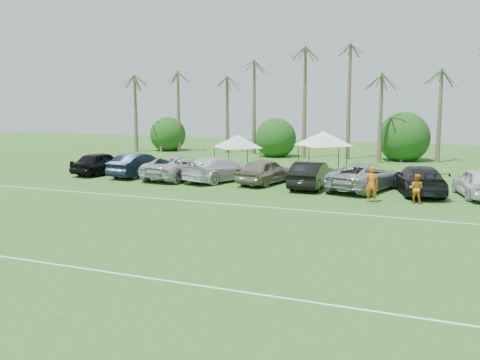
% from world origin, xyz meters
% --- Properties ---
extents(ground, '(120.00, 120.00, 0.00)m').
position_xyz_m(ground, '(0.00, 0.00, 0.00)').
color(ground, '#2B5E1C').
rests_on(ground, ground).
extents(field_lines, '(80.00, 12.10, 0.01)m').
position_xyz_m(field_lines, '(0.00, 8.00, 0.01)').
color(field_lines, white).
rests_on(field_lines, ground).
extents(palm_tree_0, '(2.40, 2.40, 8.90)m').
position_xyz_m(palm_tree_0, '(-22.00, 38.00, 7.48)').
color(palm_tree_0, brown).
rests_on(palm_tree_0, ground).
extents(palm_tree_1, '(2.40, 2.40, 9.90)m').
position_xyz_m(palm_tree_1, '(-17.00, 38.00, 8.35)').
color(palm_tree_1, brown).
rests_on(palm_tree_1, ground).
extents(palm_tree_2, '(2.40, 2.40, 10.90)m').
position_xyz_m(palm_tree_2, '(-12.00, 38.00, 9.21)').
color(palm_tree_2, brown).
rests_on(palm_tree_2, ground).
extents(palm_tree_3, '(2.40, 2.40, 11.90)m').
position_xyz_m(palm_tree_3, '(-8.00, 38.00, 10.06)').
color(palm_tree_3, brown).
rests_on(palm_tree_3, ground).
extents(palm_tree_4, '(2.40, 2.40, 8.90)m').
position_xyz_m(palm_tree_4, '(-4.00, 38.00, 7.48)').
color(palm_tree_4, brown).
rests_on(palm_tree_4, ground).
extents(palm_tree_5, '(2.40, 2.40, 9.90)m').
position_xyz_m(palm_tree_5, '(0.00, 38.00, 8.35)').
color(palm_tree_5, brown).
rests_on(palm_tree_5, ground).
extents(palm_tree_6, '(2.40, 2.40, 10.90)m').
position_xyz_m(palm_tree_6, '(4.00, 38.00, 9.21)').
color(palm_tree_6, brown).
rests_on(palm_tree_6, ground).
extents(palm_tree_7, '(2.40, 2.40, 11.90)m').
position_xyz_m(palm_tree_7, '(8.00, 38.00, 10.06)').
color(palm_tree_7, brown).
rests_on(palm_tree_7, ground).
extents(bush_tree_0, '(4.00, 4.00, 4.00)m').
position_xyz_m(bush_tree_0, '(-19.00, 39.00, 1.80)').
color(bush_tree_0, brown).
rests_on(bush_tree_0, ground).
extents(bush_tree_1, '(4.00, 4.00, 4.00)m').
position_xyz_m(bush_tree_1, '(-6.00, 39.00, 1.80)').
color(bush_tree_1, brown).
rests_on(bush_tree_1, ground).
extents(bush_tree_2, '(4.00, 4.00, 4.00)m').
position_xyz_m(bush_tree_2, '(6.00, 39.00, 1.80)').
color(bush_tree_2, brown).
rests_on(bush_tree_2, ground).
extents(sideline_player_a, '(0.82, 0.63, 2.01)m').
position_xyz_m(sideline_player_a, '(6.50, 17.56, 1.00)').
color(sideline_player_a, '#D86018').
rests_on(sideline_player_a, ground).
extents(sideline_player_b, '(0.88, 0.74, 1.62)m').
position_xyz_m(sideline_player_b, '(8.79, 18.16, 0.81)').
color(sideline_player_b, orange).
rests_on(sideline_player_b, ground).
extents(canopy_tent_left, '(4.16, 4.16, 3.37)m').
position_xyz_m(canopy_tent_left, '(-4.98, 25.95, 2.89)').
color(canopy_tent_left, black).
rests_on(canopy_tent_left, ground).
extents(canopy_tent_right, '(4.63, 4.63, 3.75)m').
position_xyz_m(canopy_tent_right, '(1.26, 27.86, 3.21)').
color(canopy_tent_right, black).
rests_on(canopy_tent_right, ground).
extents(parked_car_0, '(2.58, 5.21, 1.71)m').
position_xyz_m(parked_car_0, '(-14.06, 21.04, 0.85)').
color(parked_car_0, black).
rests_on(parked_car_0, ground).
extents(parked_car_1, '(2.26, 5.32, 1.71)m').
position_xyz_m(parked_car_1, '(-10.81, 21.14, 0.85)').
color(parked_car_1, black).
rests_on(parked_car_1, ground).
extents(parked_car_2, '(3.22, 6.31, 1.71)m').
position_xyz_m(parked_car_2, '(-7.56, 21.15, 0.85)').
color(parked_car_2, '#B1B3B5').
rests_on(parked_car_2, ground).
extents(parked_car_3, '(4.26, 6.34, 1.71)m').
position_xyz_m(parked_car_3, '(-4.31, 21.30, 0.85)').
color(parked_car_3, silver).
rests_on(parked_car_3, ground).
extents(parked_car_4, '(2.98, 5.31, 1.71)m').
position_xyz_m(parked_car_4, '(-1.06, 21.39, 0.85)').
color(parked_car_4, '#7B705C').
rests_on(parked_car_4, ground).
extents(parked_car_5, '(1.92, 5.22, 1.71)m').
position_xyz_m(parked_car_5, '(2.19, 20.92, 0.85)').
color(parked_car_5, black).
rests_on(parked_car_5, ground).
extents(parked_car_6, '(4.27, 6.65, 1.71)m').
position_xyz_m(parked_car_6, '(5.45, 21.28, 0.85)').
color(parked_car_6, gray).
rests_on(parked_car_6, ground).
extents(parked_car_7, '(3.95, 6.31, 1.71)m').
position_xyz_m(parked_car_7, '(8.70, 21.24, 0.85)').
color(parked_car_7, black).
rests_on(parked_car_7, ground).
extents(parked_car_8, '(3.23, 5.36, 1.71)m').
position_xyz_m(parked_car_8, '(11.95, 21.32, 0.85)').
color(parked_car_8, white).
rests_on(parked_car_8, ground).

